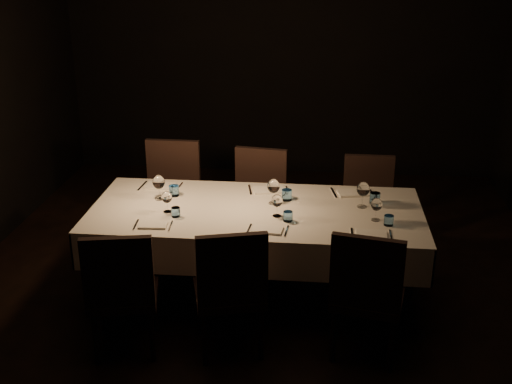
# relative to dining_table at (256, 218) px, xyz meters

# --- Properties ---
(room) EXTENTS (5.01, 6.01, 3.01)m
(room) POSITION_rel_dining_table_xyz_m (0.00, 0.00, 0.81)
(room) COLOR black
(room) RESTS_ON ground
(dining_table) EXTENTS (2.52, 1.12, 0.76)m
(dining_table) POSITION_rel_dining_table_xyz_m (0.00, 0.00, 0.00)
(dining_table) COLOR black
(dining_table) RESTS_ON ground
(chair_near_left) EXTENTS (0.53, 0.53, 0.94)m
(chair_near_left) POSITION_rel_dining_table_xyz_m (-0.81, -0.85, -0.17)
(chair_near_left) COLOR black
(chair_near_left) RESTS_ON ground
(place_setting_near_left) EXTENTS (0.30, 0.39, 0.16)m
(place_setting_near_left) POSITION_rel_dining_table_xyz_m (-0.65, -0.22, 0.14)
(place_setting_near_left) COLOR silver
(place_setting_near_left) RESTS_ON dining_table
(chair_near_center) EXTENTS (0.56, 0.56, 0.96)m
(chair_near_center) POSITION_rel_dining_table_xyz_m (-0.09, -0.77, -0.16)
(chair_near_center) COLOR black
(chair_near_center) RESTS_ON ground
(place_setting_near_center) EXTENTS (0.32, 0.40, 0.17)m
(place_setting_near_center) POSITION_rel_dining_table_xyz_m (0.17, -0.22, 0.14)
(place_setting_near_center) COLOR silver
(place_setting_near_center) RESTS_ON dining_table
(chair_near_right) EXTENTS (0.55, 0.55, 0.96)m
(chair_near_right) POSITION_rel_dining_table_xyz_m (0.81, -0.73, -0.16)
(chair_near_right) COLOR black
(chair_near_right) RESTS_ON ground
(place_setting_near_right) EXTENTS (0.31, 0.40, 0.17)m
(place_setting_near_right) POSITION_rel_dining_table_xyz_m (0.90, -0.22, 0.14)
(place_setting_near_right) COLOR silver
(place_setting_near_right) RESTS_ON dining_table
(chair_far_left) EXTENTS (0.49, 0.49, 1.01)m
(chair_far_left) POSITION_rel_dining_table_xyz_m (-0.84, 0.78, -0.14)
(chair_far_left) COLOR black
(chair_far_left) RESTS_ON ground
(place_setting_far_left) EXTENTS (0.36, 0.42, 0.20)m
(place_setting_far_left) POSITION_rel_dining_table_xyz_m (-0.77, 0.22, 0.15)
(place_setting_far_left) COLOR silver
(place_setting_far_left) RESTS_ON dining_table
(chair_far_center) EXTENTS (0.52, 0.52, 0.97)m
(chair_far_center) POSITION_rel_dining_table_xyz_m (-0.06, 0.75, -0.15)
(chair_far_center) COLOR black
(chair_far_center) RESTS_ON ground
(place_setting_far_center) EXTENTS (0.38, 0.42, 0.20)m
(place_setting_far_center) POSITION_rel_dining_table_xyz_m (0.13, 0.22, 0.15)
(place_setting_far_center) COLOR silver
(place_setting_far_center) RESTS_ON dining_table
(chair_far_right) EXTENTS (0.44, 0.44, 0.91)m
(chair_far_right) POSITION_rel_dining_table_xyz_m (0.91, 0.83, -0.18)
(chair_far_right) COLOR black
(chair_far_right) RESTS_ON ground
(place_setting_far_right) EXTENTS (0.38, 0.42, 0.20)m
(place_setting_far_right) POSITION_rel_dining_table_xyz_m (0.81, 0.22, 0.15)
(place_setting_far_right) COLOR silver
(place_setting_far_right) RESTS_ON dining_table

